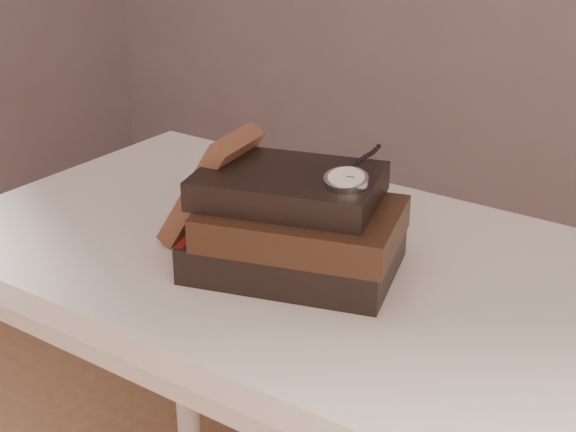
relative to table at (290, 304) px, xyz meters
The scene contains 5 objects.
table is the anchor object (origin of this frame).
book_stack 0.17m from the table, 48.72° to the right, with size 0.32×0.25×0.13m.
journal 0.21m from the table, 158.19° to the right, with size 0.03×0.11×0.18m, color #48271B.
pocket_watch 0.27m from the table, 19.35° to the right, with size 0.07×0.16×0.02m.
eyeglasses 0.18m from the table, behind, with size 0.14×0.16×0.05m.
Camera 1 is at (0.62, -0.54, 1.27)m, focal length 52.92 mm.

